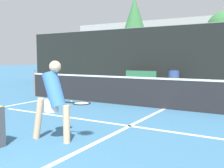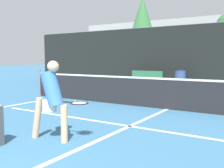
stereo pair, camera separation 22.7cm
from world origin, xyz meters
name	(u,v)px [view 2 (the right image)]	position (x,y,z in m)	size (l,w,h in m)	color
court_service_line	(130,126)	(0.00, 4.42, 0.00)	(8.25, 0.10, 0.01)	white
court_center_mark	(121,130)	(0.00, 4.05, 0.00)	(0.10, 5.48, 0.01)	white
net	(167,92)	(0.00, 6.79, 0.51)	(11.09, 0.09, 1.07)	slate
fence_back	(214,56)	(0.00, 13.23, 1.66)	(24.00, 0.06, 3.33)	black
player_practicing	(52,97)	(-0.72, 2.75, 0.81)	(1.10, 0.62, 1.49)	#DBAD84
tennis_ball_scattered_4	(75,101)	(-3.18, 6.28, 0.03)	(0.07, 0.07, 0.07)	#D1E033
courtside_bench	(146,78)	(-3.36, 12.47, 0.48)	(1.83, 0.39, 0.86)	#33724C
trash_bin	(180,79)	(-1.51, 12.67, 0.49)	(0.59, 0.59, 0.99)	#384C7F
tree_mid	(142,20)	(-8.21, 21.97, 5.15)	(2.74, 2.74, 7.31)	brown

